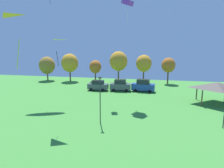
% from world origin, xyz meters
% --- Properties ---
extents(kite_flying_9, '(2.03, 1.71, 2.44)m').
position_xyz_m(kite_flying_9, '(-7.24, 23.01, 9.41)').
color(kite_flying_9, yellow).
extents(kite_flying_11, '(2.66, 2.73, 3.33)m').
position_xyz_m(kite_flying_11, '(-5.67, 16.23, 10.75)').
color(kite_flying_11, orange).
extents(parked_car_leftmost, '(4.36, 1.98, 2.23)m').
position_xyz_m(parked_car_leftmost, '(-7.94, 43.07, 1.11)').
color(parked_car_leftmost, '#4C5156').
rests_on(parked_car_leftmost, ground).
extents(parked_car_second_from_left, '(4.48, 2.28, 2.47)m').
position_xyz_m(parked_car_second_from_left, '(-3.13, 43.55, 1.21)').
color(parked_car_second_from_left, '#4C5156').
rests_on(parked_car_second_from_left, ground).
extents(parked_car_third_from_left, '(4.90, 2.39, 2.59)m').
position_xyz_m(parked_car_third_from_left, '(1.69, 43.98, 1.26)').
color(parked_car_third_from_left, '#234299').
rests_on(parked_car_third_from_left, ground).
extents(park_pavilion, '(6.63, 5.43, 3.60)m').
position_xyz_m(park_pavilion, '(13.95, 37.30, 3.08)').
color(park_pavilion, brown).
rests_on(park_pavilion, ground).
extents(light_post_2, '(0.36, 0.20, 5.82)m').
position_xyz_m(light_post_2, '(-2.42, 24.92, 3.31)').
color(light_post_2, '#2D2D33').
rests_on(light_post_2, ground).
extents(treeline_tree_0, '(4.37, 4.37, 6.64)m').
position_xyz_m(treeline_tree_0, '(-25.46, 52.85, 4.23)').
color(treeline_tree_0, brown).
rests_on(treeline_tree_0, ground).
extents(treeline_tree_1, '(4.56, 4.56, 7.50)m').
position_xyz_m(treeline_tree_1, '(-18.71, 53.00, 4.98)').
color(treeline_tree_1, brown).
rests_on(treeline_tree_1, ground).
extents(treeline_tree_2, '(3.24, 3.24, 5.76)m').
position_xyz_m(treeline_tree_2, '(-11.86, 54.22, 3.95)').
color(treeline_tree_2, brown).
rests_on(treeline_tree_2, ground).
extents(treeline_tree_3, '(4.72, 4.72, 8.16)m').
position_xyz_m(treeline_tree_3, '(-5.53, 54.50, 5.55)').
color(treeline_tree_3, brown).
rests_on(treeline_tree_3, ground).
extents(treeline_tree_4, '(4.02, 4.02, 7.29)m').
position_xyz_m(treeline_tree_4, '(1.10, 54.72, 5.06)').
color(treeline_tree_4, brown).
rests_on(treeline_tree_4, ground).
extents(treeline_tree_5, '(3.42, 3.42, 6.63)m').
position_xyz_m(treeline_tree_5, '(7.27, 54.58, 4.72)').
color(treeline_tree_5, brown).
rests_on(treeline_tree_5, ground).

